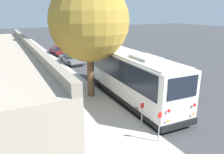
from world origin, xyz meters
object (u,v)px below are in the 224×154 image
at_px(parked_sedan_gray, 72,59).
at_px(street_tree, 88,16).
at_px(parked_sedan_maroon, 59,50).
at_px(sign_post_far, 142,115).
at_px(shuttle_bus, 130,74).
at_px(sign_post_near, 159,127).

distance_m(parked_sedan_gray, street_tree, 12.57).
distance_m(parked_sedan_maroon, sign_post_far, 24.11).
xyz_separation_m(shuttle_bus, parked_sedan_gray, (12.84, 0.43, -1.29)).
bearing_deg(sign_post_far, sign_post_near, 180.00).
bearing_deg(parked_sedan_gray, sign_post_near, 171.08).
relative_size(parked_sedan_gray, street_tree, 0.48).
bearing_deg(street_tree, sign_post_far, -174.07).
relative_size(street_tree, sign_post_far, 6.15).
bearing_deg(sign_post_near, parked_sedan_gray, -4.32).
bearing_deg(street_tree, parked_sedan_gray, -10.12).
bearing_deg(sign_post_far, parked_sedan_maroon, -3.64).
relative_size(shuttle_bus, sign_post_far, 7.52).
bearing_deg(sign_post_far, parked_sedan_gray, -4.68).
distance_m(sign_post_near, sign_post_far, 1.43).
height_order(parked_sedan_gray, sign_post_near, sign_post_near).
height_order(parked_sedan_gray, street_tree, street_tree).
bearing_deg(sign_post_near, parked_sedan_maroon, -3.44).
relative_size(shuttle_bus, parked_sedan_maroon, 2.44).
relative_size(parked_sedan_maroon, sign_post_far, 3.08).
bearing_deg(shuttle_bus, street_tree, 58.47).
distance_m(shuttle_bus, sign_post_near, 6.01).
xyz_separation_m(parked_sedan_gray, street_tree, (-11.22, 2.00, 5.29)).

